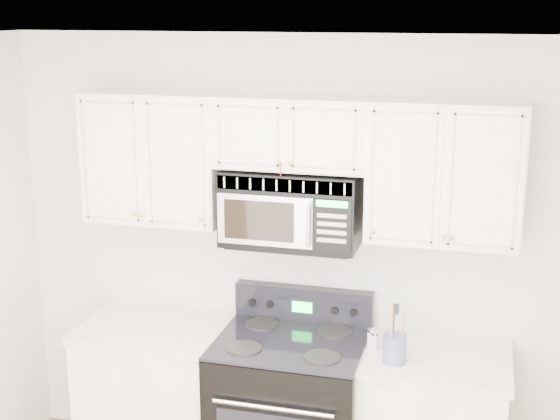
% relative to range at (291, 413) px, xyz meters
% --- Properties ---
extents(room, '(3.51, 3.51, 2.61)m').
position_rel_range_xyz_m(room, '(-0.04, -1.40, 0.82)').
color(room, brown).
rests_on(room, ground).
extents(base_cabinet_left, '(0.86, 0.65, 0.92)m').
position_rel_range_xyz_m(base_cabinet_left, '(-0.84, 0.04, -0.06)').
color(base_cabinet_left, white).
rests_on(base_cabinet_left, ground).
extents(range, '(0.83, 0.75, 1.14)m').
position_rel_range_xyz_m(range, '(0.00, 0.00, 0.00)').
color(range, black).
rests_on(range, ground).
extents(upper_cabinets, '(2.44, 0.37, 0.75)m').
position_rel_range_xyz_m(upper_cabinets, '(-0.04, 0.18, 1.45)').
color(upper_cabinets, white).
rests_on(upper_cabinets, ground).
extents(microwave, '(0.76, 0.43, 0.42)m').
position_rel_range_xyz_m(microwave, '(-0.04, 0.15, 1.17)').
color(microwave, black).
rests_on(microwave, ground).
extents(utensil_crock, '(0.12, 0.12, 0.33)m').
position_rel_range_xyz_m(utensil_crock, '(0.59, -0.10, 0.52)').
color(utensil_crock, '#495888').
rests_on(utensil_crock, base_cabinet_right).
extents(shaker_salt, '(0.05, 0.05, 0.11)m').
position_rel_range_xyz_m(shaker_salt, '(0.44, 0.05, 0.49)').
color(shaker_salt, silver).
rests_on(shaker_salt, base_cabinet_right).
extents(shaker_pepper, '(0.04, 0.04, 0.11)m').
position_rel_range_xyz_m(shaker_pepper, '(0.47, 0.02, 0.49)').
color(shaker_pepper, silver).
rests_on(shaker_pepper, base_cabinet_right).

